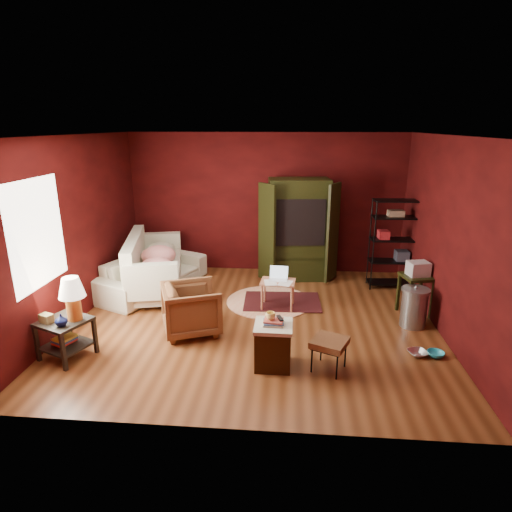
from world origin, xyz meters
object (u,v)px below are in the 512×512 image
at_px(hamper, 273,344).
at_px(tv_armoire, 298,228).
at_px(side_table, 69,310).
at_px(wire_shelving, 394,240).
at_px(sofa, 152,267).
at_px(armchair, 191,306).
at_px(laptop_desk, 278,284).

relative_size(hamper, tv_armoire, 0.34).
relative_size(side_table, wire_shelving, 0.66).
distance_m(sofa, armchair, 1.95).
xyz_separation_m(armchair, hamper, (1.24, -0.83, -0.10)).
bearing_deg(wire_shelving, tv_armoire, 165.95).
bearing_deg(hamper, side_table, 179.72).
bearing_deg(tv_armoire, laptop_desk, -109.10).
distance_m(laptop_desk, tv_armoire, 1.64).
bearing_deg(laptop_desk, hamper, -85.24).
bearing_deg(laptop_desk, tv_armoire, 82.11).
xyz_separation_m(armchair, side_table, (-1.40, -0.82, 0.26)).
relative_size(armchair, wire_shelving, 0.48).
height_order(laptop_desk, wire_shelving, wire_shelving).
xyz_separation_m(sofa, tv_armoire, (2.66, 0.86, 0.59)).
xyz_separation_m(side_table, laptop_desk, (2.63, 1.79, -0.23)).
bearing_deg(side_table, wire_shelving, 32.01).
xyz_separation_m(sofa, wire_shelving, (4.41, 0.52, 0.48)).
height_order(sofa, laptop_desk, sofa).
distance_m(side_table, wire_shelving, 5.56).
distance_m(side_table, laptop_desk, 3.19).
bearing_deg(tv_armoire, sofa, -168.76).
bearing_deg(sofa, hamper, -112.30).
xyz_separation_m(hamper, tv_armoire, (0.32, 3.30, 0.72)).
height_order(sofa, tv_armoire, tv_armoire).
bearing_deg(laptop_desk, sofa, 169.25).
distance_m(sofa, wire_shelving, 4.46).
bearing_deg(sofa, tv_armoire, -48.19).
distance_m(side_table, tv_armoire, 4.44).
relative_size(tv_armoire, wire_shelving, 1.18).
relative_size(side_table, hamper, 1.66).
height_order(armchair, laptop_desk, armchair).
bearing_deg(tv_armoire, wire_shelving, -17.82).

